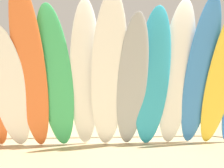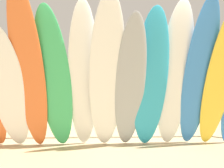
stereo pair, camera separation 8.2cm
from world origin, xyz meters
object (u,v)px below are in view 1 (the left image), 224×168
surfboard_blue_9 (199,78)px  surfboard_white_8 (176,79)px  surfboard_rack (115,114)px  surfboard_white_4 (85,81)px  beachgoer_photographing (46,69)px  distant_boat (97,73)px  surfboard_white_5 (109,79)px  beachgoer_by_water (112,70)px  beachgoer_near_rack (38,80)px  beachgoer_midbeach (99,70)px  surfboard_white_1 (10,92)px  surfboard_yellow_10 (220,81)px  beachgoer_strolling (111,74)px  surfboard_orange_2 (31,74)px  surfboard_green_3 (56,83)px  surfboard_teal_7 (152,83)px  surfboard_grey_6 (132,86)px

surfboard_blue_9 → surfboard_white_8: bearing=172.0°
surfboard_rack → surfboard_blue_9: 1.67m
surfboard_rack → surfboard_white_4: 1.07m
beachgoer_photographing → distant_boat: (2.35, 8.65, -0.85)m
surfboard_white_5 → surfboard_blue_9: surfboard_blue_9 is taller
surfboard_white_5 → beachgoer_by_water: (0.35, 7.22, -0.32)m
beachgoer_photographing → beachgoer_near_rack: 4.77m
surfboard_white_5 → surfboard_white_8: size_ratio=1.05×
beachgoer_midbeach → beachgoer_photographing: bearing=176.9°
surfboard_white_5 → surfboard_blue_9: size_ratio=1.02×
surfboard_blue_9 → beachgoer_near_rack: 5.03m
surfboard_white_1 → surfboard_blue_9: bearing=-0.4°
surfboard_rack → beachgoer_midbeach: size_ratio=3.04×
surfboard_white_8 → surfboard_yellow_10: 0.73m
surfboard_blue_9 → beachgoer_strolling: (-1.26, 5.60, -0.36)m
surfboard_orange_2 → surfboard_blue_9: size_ratio=1.07×
surfboard_green_3 → surfboard_white_4: 0.48m
surfboard_teal_7 → beachgoer_near_rack: bearing=126.5°
surfboard_yellow_10 → distant_boat: bearing=96.9°
beachgoer_by_water → beachgoer_photographing: beachgoer_photographing is taller
surfboard_white_8 → beachgoer_strolling: bearing=98.2°
surfboard_white_4 → beachgoer_midbeach: size_ratio=1.68×
beachgoer_midbeach → distant_boat: size_ratio=0.47×
surfboard_white_1 → beachgoer_by_water: bearing=73.9°
surfboard_white_1 → surfboard_grey_6: 1.98m
surfboard_white_1 → surfboard_green_3: surfboard_green_3 is taller
surfboard_grey_6 → beachgoer_midbeach: bearing=90.1°
beachgoer_midbeach → beachgoer_near_rack: bearing=-116.3°
surfboard_yellow_10 → beachgoer_strolling: size_ratio=1.61×
surfboard_orange_2 → surfboard_white_5: size_ratio=1.05×
surfboard_white_8 → beachgoer_near_rack: (-3.23, 3.43, -0.36)m
surfboard_white_1 → surfboard_white_4: surfboard_white_4 is taller
surfboard_white_4 → beachgoer_strolling: surfboard_white_4 is taller
surfboard_grey_6 → beachgoer_midbeach: size_ratio=1.58×
surfboard_white_1 → surfboard_orange_2: size_ratio=0.78×
surfboard_yellow_10 → beachgoer_photographing: bearing=118.8°
surfboard_teal_7 → beachgoer_photographing: size_ratio=1.46×
surfboard_white_5 → surfboard_orange_2: bearing=175.4°
surfboard_orange_2 → surfboard_white_4: 0.86m
surfboard_rack → surfboard_grey_6: size_ratio=1.93×
surfboard_white_1 → surfboard_white_8: surfboard_white_8 is taller
surfboard_white_1 → surfboard_white_5: bearing=-4.0°
beachgoer_near_rack → beachgoer_midbeach: bearing=52.5°
surfboard_teal_7 → beachgoer_midbeach: 8.35m
surfboard_teal_7 → surfboard_white_5: bearing=-174.1°
surfboard_rack → surfboard_white_4: surfboard_white_4 is taller
surfboard_green_3 → beachgoer_by_water: size_ratio=1.52×
surfboard_teal_7 → beachgoer_by_water: size_ratio=1.51×
surfboard_white_8 → surfboard_green_3: bearing=-178.8°
surfboard_white_5 → beachgoer_near_rack: bearing=115.1°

